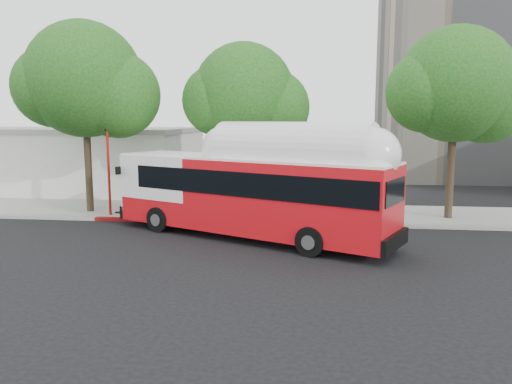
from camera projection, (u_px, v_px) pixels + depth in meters
ground at (248, 245)px, 19.50m from camera, size 120.00×120.00×0.00m
sidewalk at (265, 212)px, 25.88m from camera, size 60.00×5.00×0.15m
curb_strip at (259, 223)px, 23.32m from camera, size 60.00×0.30×0.15m
red_curb_segment at (196, 221)px, 23.66m from camera, size 10.00×0.32×0.16m
street_tree_left at (94, 84)px, 24.96m from camera, size 6.67×5.80×9.74m
street_tree_mid at (252, 98)px, 24.65m from camera, size 5.75×5.00×8.62m
street_tree_right at (465, 89)px, 23.27m from camera, size 6.21×5.40×9.18m
low_commercial_bldg at (74, 158)px, 34.52m from camera, size 16.20×10.20×4.25m
transit_bus at (251, 195)px, 20.40m from camera, size 12.68×7.63×3.84m
signal_pole at (109, 171)px, 24.49m from camera, size 0.13×0.43×4.57m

